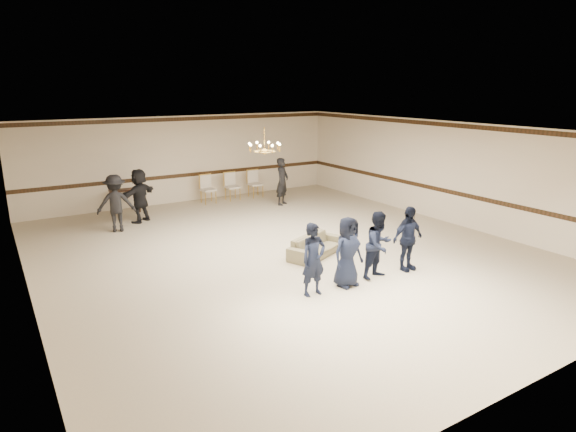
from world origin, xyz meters
name	(u,v)px	position (x,y,z in m)	size (l,w,h in m)	color
room	(284,193)	(0.00, 0.00, 1.60)	(12.01, 14.01, 3.21)	tan
chair_rail	(188,175)	(0.00, 6.99, 1.00)	(12.00, 0.02, 0.14)	#331D0F
crown_molding	(185,119)	(0.00, 6.99, 3.08)	(12.00, 0.02, 0.14)	#331D0F
chandelier	(264,139)	(0.00, 1.00, 2.88)	(0.94, 0.94, 0.89)	gold
boy_a	(313,259)	(-0.92, -2.66, 0.78)	(0.57, 0.37, 1.56)	black
boy_b	(348,252)	(-0.02, -2.66, 0.78)	(0.76, 0.50, 1.56)	black
boy_c	(379,245)	(0.88, -2.66, 0.78)	(0.76, 0.59, 1.56)	black
boy_d	(408,239)	(1.78, -2.66, 0.78)	(0.91, 0.38, 1.56)	black
settee	(316,246)	(0.56, -0.68, 0.26)	(1.78, 0.70, 0.52)	#72684C
adult_left	(116,203)	(-3.28, 4.27, 0.86)	(1.12, 0.64, 1.73)	black
adult_mid	(140,196)	(-2.38, 4.97, 0.86)	(1.60, 0.51, 1.73)	black
adult_right	(282,182)	(2.72, 4.57, 0.86)	(0.63, 0.41, 1.73)	black
banquet_chair_left	(208,189)	(0.49, 6.21, 0.52)	(0.51, 0.51, 1.04)	beige
banquet_chair_mid	(233,187)	(1.49, 6.21, 0.52)	(0.51, 0.51, 1.04)	beige
banquet_chair_right	(256,184)	(2.49, 6.21, 0.52)	(0.51, 0.51, 1.04)	beige
console_table	(125,201)	(-2.51, 6.41, 0.42)	(0.99, 0.42, 0.83)	#351C11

